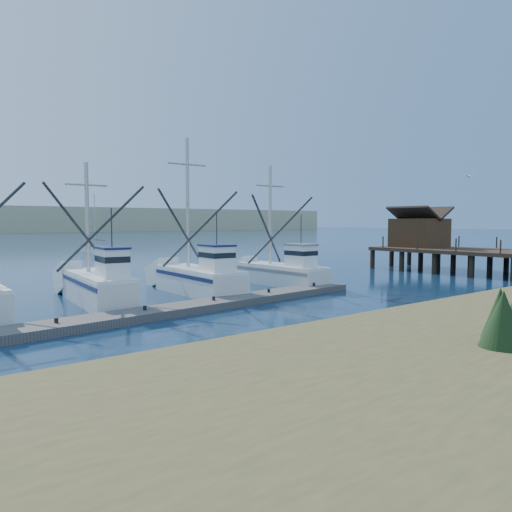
# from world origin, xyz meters

# --- Properties ---
(ground) EXTENTS (500.00, 500.00, 0.00)m
(ground) POSITION_xyz_m (0.00, 0.00, 0.00)
(ground) COLOR #0D233D
(ground) RESTS_ON ground
(floating_dock) EXTENTS (28.20, 4.70, 0.38)m
(floating_dock) POSITION_xyz_m (-8.79, 6.10, 0.19)
(floating_dock) COLOR #5D5853
(floating_dock) RESTS_ON ground
(timber_pier) EXTENTS (7.00, 20.00, 8.00)m
(timber_pier) POSITION_xyz_m (21.50, 8.46, 2.57)
(timber_pier) COLOR black
(timber_pier) RESTS_ON ground
(trawler_fleet) EXTENTS (28.33, 9.73, 9.43)m
(trawler_fleet) POSITION_xyz_m (-10.94, 11.21, 0.97)
(trawler_fleet) COLOR white
(trawler_fleet) RESTS_ON ground
(sailboat_near) EXTENTS (1.95, 6.67, 8.10)m
(sailboat_near) POSITION_xyz_m (6.96, 53.21, 0.49)
(sailboat_near) COLOR white
(sailboat_near) RESTS_ON ground
(flying_gull) EXTENTS (1.22, 0.22, 0.22)m
(flying_gull) POSITION_xyz_m (19.57, 6.32, 7.94)
(flying_gull) COLOR white
(flying_gull) RESTS_ON ground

